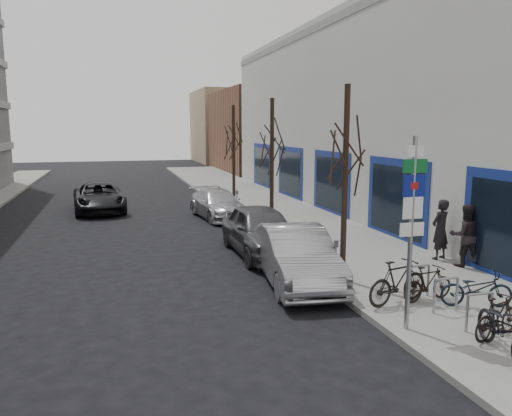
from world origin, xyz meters
TOP-DOWN VIEW (x-y plane):
  - ground at (0.00, 0.00)m, footprint 120.00×120.00m
  - sidewalk_east at (4.50, 10.00)m, footprint 5.00×70.00m
  - commercial_building at (17.00, 16.00)m, footprint 20.00×32.00m
  - brick_building_far at (13.00, 40.00)m, footprint 12.00×14.00m
  - tan_building_far at (13.50, 55.00)m, footprint 13.00×12.00m
  - highway_sign_pole at (2.40, -0.01)m, footprint 0.55×0.10m
  - bike_rack at (3.80, 0.60)m, footprint 0.66×2.26m
  - tree_near at (2.60, 3.50)m, footprint 1.80×1.80m
  - tree_mid at (2.60, 10.00)m, footprint 1.80×1.80m
  - tree_far at (2.60, 16.50)m, footprint 1.80×1.80m
  - meter_front at (2.15, 3.00)m, footprint 0.10×0.08m
  - meter_mid at (2.15, 8.50)m, footprint 0.10×0.08m
  - meter_back at (2.15, 14.00)m, footprint 0.10×0.08m
  - bike_near_left at (3.42, -1.62)m, footprint 1.07×2.06m
  - bike_near_right at (3.89, -0.92)m, footprint 1.55×0.86m
  - bike_mid_curb at (4.73, 0.71)m, footprint 1.75×1.04m
  - bike_mid_inner at (3.03, 1.39)m, footprint 1.92×0.98m
  - bike_far_inner at (3.86, 1.37)m, footprint 1.53×0.62m
  - parked_car_front at (1.40, 4.00)m, footprint 2.23×5.01m
  - parked_car_mid at (1.40, 7.43)m, footprint 2.05×5.00m
  - parked_car_back at (1.40, 14.78)m, footprint 2.48×4.92m
  - lane_car at (-4.23, 18.37)m, footprint 2.88×5.54m
  - pedestrian_near at (6.60, 4.70)m, footprint 0.83×0.68m
  - pedestrian_far at (6.80, 3.77)m, footprint 0.83×0.69m

SIDE VIEW (x-z plane):
  - ground at x=0.00m, z-range 0.00..0.00m
  - sidewalk_east at x=4.50m, z-range 0.00..0.15m
  - bike_near_right at x=3.89m, z-range 0.15..1.05m
  - bike_far_inner at x=3.86m, z-range 0.15..1.05m
  - bike_rack at x=3.80m, z-range 0.24..1.07m
  - bike_mid_curb at x=4.73m, z-range 0.15..1.17m
  - parked_car_back at x=1.40m, z-range 0.00..1.37m
  - bike_mid_inner at x=3.03m, z-range 0.15..1.27m
  - lane_car at x=-4.23m, z-range 0.00..1.49m
  - bike_near_left at x=3.42m, z-range 0.15..1.35m
  - parked_car_front at x=1.40m, z-range 0.00..1.60m
  - parked_car_mid at x=1.40m, z-range 0.00..1.70m
  - meter_front at x=2.15m, z-range 0.28..1.55m
  - meter_mid at x=2.15m, z-range 0.28..1.55m
  - meter_back at x=2.15m, z-range 0.28..1.55m
  - pedestrian_near at x=6.60m, z-range 0.15..2.10m
  - pedestrian_far at x=6.80m, z-range 0.15..2.10m
  - highway_sign_pole at x=2.40m, z-range 0.36..4.56m
  - brick_building_far at x=13.00m, z-range 0.00..8.00m
  - tree_near at x=2.60m, z-range 1.35..6.85m
  - tree_mid at x=2.60m, z-range 1.35..6.85m
  - tree_far at x=2.60m, z-range 1.35..6.85m
  - tan_building_far at x=13.50m, z-range 0.00..9.00m
  - commercial_building at x=17.00m, z-range 0.00..10.00m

